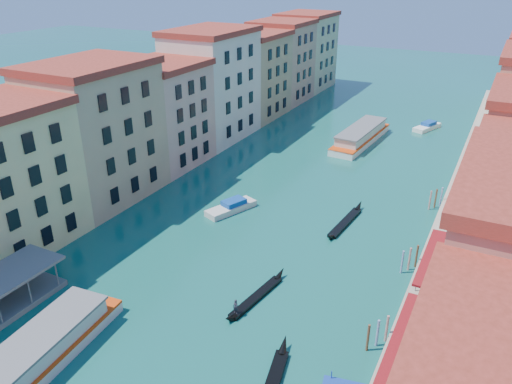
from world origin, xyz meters
The scene contains 10 objects.
left_bank_palazzos centered at (-26.00, 64.68, 9.71)m, with size 12.80×128.40×21.00m.
quay centered at (22.00, 65.00, 0.50)m, with size 4.00×140.00×1.00m, color gray.
restaurant_awnings centered at (22.19, 23.00, 2.99)m, with size 3.20×44.55×3.12m.
mooring_poles_right centered at (19.10, 28.80, 1.30)m, with size 1.44×54.24×3.20m.
vaporetto_near centered at (-6.43, 9.23, 1.33)m, with size 6.33×20.18×2.95m.
vaporetto_far centered at (1.39, 81.01, 1.40)m, with size 6.23×21.25×3.12m.
gondola_fore centered at (6.04, 27.20, 0.37)m, with size 2.39×10.98×2.19m.
gondola_far centered at (9.23, 47.54, 0.35)m, with size 1.89×12.05×1.71m.
motorboat_mid centered at (-6.37, 43.74, 0.62)m, with size 5.03×8.01×1.59m.
motorboat_far centered at (11.52, 95.69, 0.61)m, with size 4.88×7.91×1.57m.
Camera 1 is at (25.61, -10.90, 32.22)m, focal length 35.00 mm.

